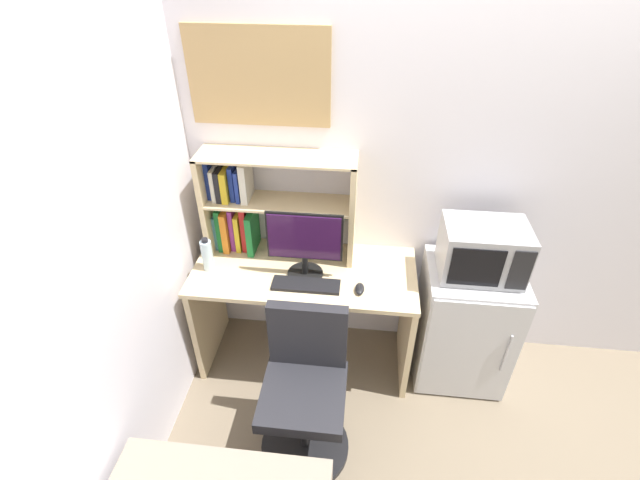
{
  "coord_description": "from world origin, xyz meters",
  "views": [
    {
      "loc": [
        -0.55,
        -2.36,
        2.46
      ],
      "look_at": [
        -0.78,
        -0.33,
        1.03
      ],
      "focal_mm": 24.94,
      "sensor_mm": 36.0,
      "label": 1
    }
  ],
  "objects_px": {
    "keyboard": "(306,285)",
    "desk_chair": "(305,395)",
    "mini_fridge": "(464,324)",
    "hutch_bookshelf": "(255,203)",
    "monitor": "(305,243)",
    "water_bottle": "(207,255)",
    "microwave": "(483,251)",
    "computer_mouse": "(360,289)",
    "wall_corkboard": "(258,77)"
  },
  "relations": [
    {
      "from": "microwave",
      "to": "wall_corkboard",
      "type": "relative_size",
      "value": 0.6
    },
    {
      "from": "keyboard",
      "to": "microwave",
      "type": "distance_m",
      "value": 1.01
    },
    {
      "from": "monitor",
      "to": "wall_corkboard",
      "type": "bearing_deg",
      "value": 129.79
    },
    {
      "from": "hutch_bookshelf",
      "to": "water_bottle",
      "type": "relative_size",
      "value": 4.15
    },
    {
      "from": "monitor",
      "to": "keyboard",
      "type": "xyz_separation_m",
      "value": [
        0.02,
        -0.11,
        -0.22
      ]
    },
    {
      "from": "hutch_bookshelf",
      "to": "computer_mouse",
      "type": "height_order",
      "value": "hutch_bookshelf"
    },
    {
      "from": "keyboard",
      "to": "mini_fridge",
      "type": "distance_m",
      "value": 1.06
    },
    {
      "from": "hutch_bookshelf",
      "to": "monitor",
      "type": "bearing_deg",
      "value": -34.52
    },
    {
      "from": "mini_fridge",
      "to": "monitor",
      "type": "bearing_deg",
      "value": -176.62
    },
    {
      "from": "keyboard",
      "to": "water_bottle",
      "type": "height_order",
      "value": "water_bottle"
    },
    {
      "from": "water_bottle",
      "to": "microwave",
      "type": "xyz_separation_m",
      "value": [
        1.58,
        0.07,
        0.11
      ]
    },
    {
      "from": "keyboard",
      "to": "desk_chair",
      "type": "height_order",
      "value": "desk_chair"
    },
    {
      "from": "mini_fridge",
      "to": "wall_corkboard",
      "type": "height_order",
      "value": "wall_corkboard"
    },
    {
      "from": "keyboard",
      "to": "desk_chair",
      "type": "bearing_deg",
      "value": -83.52
    },
    {
      "from": "mini_fridge",
      "to": "hutch_bookshelf",
      "type": "bearing_deg",
      "value": 172.7
    },
    {
      "from": "water_bottle",
      "to": "wall_corkboard",
      "type": "relative_size",
      "value": 0.29
    },
    {
      "from": "mini_fridge",
      "to": "microwave",
      "type": "bearing_deg",
      "value": 89.79
    },
    {
      "from": "wall_corkboard",
      "to": "computer_mouse",
      "type": "bearing_deg",
      "value": -36.19
    },
    {
      "from": "monitor",
      "to": "computer_mouse",
      "type": "bearing_deg",
      "value": -18.62
    },
    {
      "from": "mini_fridge",
      "to": "microwave",
      "type": "relative_size",
      "value": 1.83
    },
    {
      "from": "microwave",
      "to": "desk_chair",
      "type": "bearing_deg",
      "value": -145.72
    },
    {
      "from": "desk_chair",
      "to": "wall_corkboard",
      "type": "xyz_separation_m",
      "value": [
        -0.35,
        0.9,
        1.41
      ]
    },
    {
      "from": "desk_chair",
      "to": "microwave",
      "type": "bearing_deg",
      "value": 34.28
    },
    {
      "from": "hutch_bookshelf",
      "to": "mini_fridge",
      "type": "distance_m",
      "value": 1.51
    },
    {
      "from": "monitor",
      "to": "computer_mouse",
      "type": "xyz_separation_m",
      "value": [
        0.33,
        -0.11,
        -0.22
      ]
    },
    {
      "from": "hutch_bookshelf",
      "to": "microwave",
      "type": "xyz_separation_m",
      "value": [
        1.33,
        -0.17,
        -0.12
      ]
    },
    {
      "from": "keyboard",
      "to": "mini_fridge",
      "type": "relative_size",
      "value": 0.47
    },
    {
      "from": "hutch_bookshelf",
      "to": "wall_corkboard",
      "type": "xyz_separation_m",
      "value": [
        0.06,
        0.1,
        0.71
      ]
    },
    {
      "from": "water_bottle",
      "to": "wall_corkboard",
      "type": "xyz_separation_m",
      "value": [
        0.31,
        0.34,
        0.94
      ]
    },
    {
      "from": "hutch_bookshelf",
      "to": "desk_chair",
      "type": "distance_m",
      "value": 1.13
    },
    {
      "from": "keyboard",
      "to": "microwave",
      "type": "relative_size",
      "value": 0.86
    },
    {
      "from": "computer_mouse",
      "to": "microwave",
      "type": "height_order",
      "value": "microwave"
    },
    {
      "from": "wall_corkboard",
      "to": "desk_chair",
      "type": "bearing_deg",
      "value": -68.91
    },
    {
      "from": "microwave",
      "to": "wall_corkboard",
      "type": "distance_m",
      "value": 1.54
    },
    {
      "from": "monitor",
      "to": "desk_chair",
      "type": "relative_size",
      "value": 0.47
    },
    {
      "from": "monitor",
      "to": "water_bottle",
      "type": "height_order",
      "value": "monitor"
    },
    {
      "from": "keyboard",
      "to": "computer_mouse",
      "type": "xyz_separation_m",
      "value": [
        0.31,
        -0.0,
        0.01
      ]
    },
    {
      "from": "mini_fridge",
      "to": "computer_mouse",
      "type": "bearing_deg",
      "value": -165.85
    },
    {
      "from": "monitor",
      "to": "computer_mouse",
      "type": "distance_m",
      "value": 0.41
    },
    {
      "from": "keyboard",
      "to": "desk_chair",
      "type": "relative_size",
      "value": 0.42
    },
    {
      "from": "monitor",
      "to": "water_bottle",
      "type": "xyz_separation_m",
      "value": [
        -0.58,
        -0.01,
        -0.13
      ]
    },
    {
      "from": "hutch_bookshelf",
      "to": "computer_mouse",
      "type": "xyz_separation_m",
      "value": [
        0.66,
        -0.34,
        -0.32
      ]
    },
    {
      "from": "computer_mouse",
      "to": "water_bottle",
      "type": "bearing_deg",
      "value": 173.51
    },
    {
      "from": "monitor",
      "to": "keyboard",
      "type": "height_order",
      "value": "monitor"
    },
    {
      "from": "monitor",
      "to": "microwave",
      "type": "relative_size",
      "value": 0.95
    },
    {
      "from": "monitor",
      "to": "mini_fridge",
      "type": "distance_m",
      "value": 1.16
    },
    {
      "from": "keyboard",
      "to": "microwave",
      "type": "xyz_separation_m",
      "value": [
        0.98,
        0.17,
        0.2
      ]
    },
    {
      "from": "keyboard",
      "to": "desk_chair",
      "type": "xyz_separation_m",
      "value": [
        0.05,
        -0.46,
        -0.37
      ]
    },
    {
      "from": "hutch_bookshelf",
      "to": "microwave",
      "type": "distance_m",
      "value": 1.34
    },
    {
      "from": "mini_fridge",
      "to": "microwave",
      "type": "height_order",
      "value": "microwave"
    }
  ]
}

